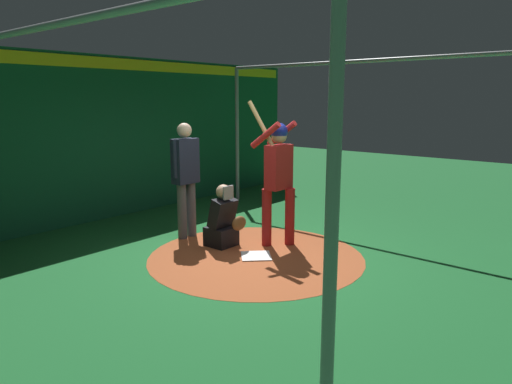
{
  "coord_description": "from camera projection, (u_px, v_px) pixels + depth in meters",
  "views": [
    {
      "loc": [
        4.1,
        -4.87,
        2.23
      ],
      "look_at": [
        0.0,
        0.0,
        0.95
      ],
      "focal_mm": 32.6,
      "sensor_mm": 36.0,
      "label": 1
    }
  ],
  "objects": [
    {
      "name": "home_plate",
      "position": [
        256.0,
        256.0,
        6.68
      ],
      "size": [
        0.59,
        0.59,
        0.01
      ],
      "primitive_type": "cube",
      "rotation": [
        0.0,
        0.0,
        0.79
      ],
      "color": "white",
      "rests_on": "dirt_circle"
    },
    {
      "name": "ground_plane",
      "position": [
        256.0,
        257.0,
        6.68
      ],
      "size": [
        26.28,
        26.28,
        0.0
      ],
      "primitive_type": "plane",
      "color": "#195B28"
    },
    {
      "name": "dirt_circle",
      "position": [
        256.0,
        256.0,
        6.68
      ],
      "size": [
        3.09,
        3.09,
        0.01
      ],
      "primitive_type": "cylinder",
      "color": "#9E4C28",
      "rests_on": "ground"
    },
    {
      "name": "catcher",
      "position": [
        223.0,
        222.0,
        7.1
      ],
      "size": [
        0.58,
        0.4,
        0.97
      ],
      "color": "black",
      "rests_on": "ground"
    },
    {
      "name": "back_wall",
      "position": [
        106.0,
        137.0,
        8.7
      ],
      "size": [
        0.23,
        10.28,
        3.01
      ],
      "color": "#145133",
      "rests_on": "ground"
    },
    {
      "name": "umpire",
      "position": [
        186.0,
        174.0,
        7.43
      ],
      "size": [
        0.23,
        0.49,
        1.86
      ],
      "color": "#4C4C51",
      "rests_on": "ground"
    },
    {
      "name": "batter",
      "position": [
        278.0,
        171.0,
        7.0
      ],
      "size": [
        0.68,
        0.49,
        2.2
      ],
      "color": "maroon",
      "rests_on": "ground"
    },
    {
      "name": "cage_frame",
      "position": [
        256.0,
        112.0,
        6.28
      ],
      "size": [
        5.75,
        5.53,
        2.91
      ],
      "color": "gray",
      "rests_on": "ground"
    }
  ]
}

